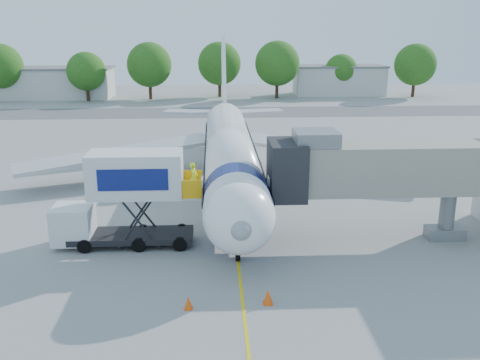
{
  "coord_description": "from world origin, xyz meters",
  "views": [
    {
      "loc": [
        -1.27,
        -36.05,
        12.24
      ],
      "look_at": [
        0.36,
        -4.88,
        3.2
      ],
      "focal_mm": 40.0,
      "sensor_mm": 36.0,
      "label": 1
    }
  ],
  "objects_px": {
    "jet_bridge": "(375,169)",
    "ground_tug": "(261,335)",
    "aircraft": "(229,151)",
    "catering_hiloader": "(125,200)"
  },
  "relations": [
    {
      "from": "jet_bridge",
      "to": "catering_hiloader",
      "type": "xyz_separation_m",
      "value": [
        -14.26,
        -0.0,
        -1.58
      ]
    },
    {
      "from": "jet_bridge",
      "to": "ground_tug",
      "type": "bearing_deg",
      "value": -124.53
    },
    {
      "from": "jet_bridge",
      "to": "catering_hiloader",
      "type": "height_order",
      "value": "jet_bridge"
    },
    {
      "from": "jet_bridge",
      "to": "ground_tug",
      "type": "xyz_separation_m",
      "value": [
        -7.51,
        -10.91,
        -3.65
      ]
    },
    {
      "from": "jet_bridge",
      "to": "ground_tug",
      "type": "height_order",
      "value": "jet_bridge"
    },
    {
      "from": "aircraft",
      "to": "jet_bridge",
      "type": "height_order",
      "value": "aircraft"
    },
    {
      "from": "jet_bridge",
      "to": "catering_hiloader",
      "type": "bearing_deg",
      "value": -179.99
    },
    {
      "from": "catering_hiloader",
      "to": "ground_tug",
      "type": "xyz_separation_m",
      "value": [
        6.75,
        -10.9,
        -2.07
      ]
    },
    {
      "from": "jet_bridge",
      "to": "catering_hiloader",
      "type": "distance_m",
      "value": 14.35
    },
    {
      "from": "jet_bridge",
      "to": "ground_tug",
      "type": "relative_size",
      "value": 3.87
    }
  ]
}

